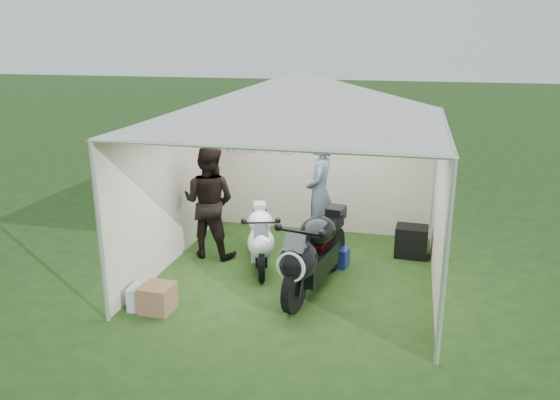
{
  "coord_description": "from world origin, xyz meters",
  "views": [
    {
      "loc": [
        1.59,
        -7.47,
        3.42
      ],
      "look_at": [
        -0.34,
        0.35,
        1.03
      ],
      "focal_mm": 35.0,
      "sensor_mm": 36.0,
      "label": 1
    }
  ],
  "objects_px": {
    "canopy_tent": "(298,101)",
    "motorcycle_white": "(261,236)",
    "crate_0": "(148,297)",
    "crate_1": "(158,298)",
    "person_blue_jacket": "(320,193)",
    "person_dark_jacket": "(209,202)",
    "paddock_stand": "(335,257)",
    "equipment_box": "(411,241)",
    "motorcycle_black": "(313,252)"
  },
  "relations": [
    {
      "from": "motorcycle_black",
      "to": "crate_1",
      "type": "bearing_deg",
      "value": -140.55
    },
    {
      "from": "person_dark_jacket",
      "to": "crate_1",
      "type": "distance_m",
      "value": 2.09
    },
    {
      "from": "person_blue_jacket",
      "to": "equipment_box",
      "type": "height_order",
      "value": "person_blue_jacket"
    },
    {
      "from": "equipment_box",
      "to": "crate_1",
      "type": "bearing_deg",
      "value": -139.64
    },
    {
      "from": "person_dark_jacket",
      "to": "motorcycle_black",
      "type": "bearing_deg",
      "value": 158.59
    },
    {
      "from": "motorcycle_black",
      "to": "crate_0",
      "type": "distance_m",
      "value": 2.28
    },
    {
      "from": "equipment_box",
      "to": "crate_1",
      "type": "height_order",
      "value": "equipment_box"
    },
    {
      "from": "canopy_tent",
      "to": "person_blue_jacket",
      "type": "distance_m",
      "value": 1.93
    },
    {
      "from": "crate_0",
      "to": "crate_1",
      "type": "height_order",
      "value": "crate_1"
    },
    {
      "from": "equipment_box",
      "to": "person_dark_jacket",
      "type": "bearing_deg",
      "value": -166.93
    },
    {
      "from": "motorcycle_white",
      "to": "equipment_box",
      "type": "height_order",
      "value": "motorcycle_white"
    },
    {
      "from": "crate_0",
      "to": "crate_1",
      "type": "bearing_deg",
      "value": -12.9
    },
    {
      "from": "paddock_stand",
      "to": "crate_1",
      "type": "height_order",
      "value": "crate_1"
    },
    {
      "from": "paddock_stand",
      "to": "person_dark_jacket",
      "type": "relative_size",
      "value": 0.22
    },
    {
      "from": "motorcycle_white",
      "to": "motorcycle_black",
      "type": "xyz_separation_m",
      "value": [
        0.95,
        -0.7,
        0.11
      ]
    },
    {
      "from": "person_dark_jacket",
      "to": "person_blue_jacket",
      "type": "relative_size",
      "value": 0.95
    },
    {
      "from": "canopy_tent",
      "to": "person_blue_jacket",
      "type": "bearing_deg",
      "value": 81.62
    },
    {
      "from": "motorcycle_white",
      "to": "crate_1",
      "type": "bearing_deg",
      "value": -134.58
    },
    {
      "from": "canopy_tent",
      "to": "motorcycle_white",
      "type": "xyz_separation_m",
      "value": [
        -0.59,
        0.09,
        -2.09
      ]
    },
    {
      "from": "canopy_tent",
      "to": "person_dark_jacket",
      "type": "relative_size",
      "value": 3.11
    },
    {
      "from": "paddock_stand",
      "to": "motorcycle_black",
      "type": "bearing_deg",
      "value": -100.47
    },
    {
      "from": "motorcycle_black",
      "to": "paddock_stand",
      "type": "bearing_deg",
      "value": 90.0
    },
    {
      "from": "crate_1",
      "to": "motorcycle_white",
      "type": "bearing_deg",
      "value": 62.25
    },
    {
      "from": "person_blue_jacket",
      "to": "canopy_tent",
      "type": "bearing_deg",
      "value": -10.37
    },
    {
      "from": "motorcycle_white",
      "to": "person_dark_jacket",
      "type": "relative_size",
      "value": 0.95
    },
    {
      "from": "person_dark_jacket",
      "to": "person_blue_jacket",
      "type": "distance_m",
      "value": 1.82
    },
    {
      "from": "motorcycle_white",
      "to": "person_blue_jacket",
      "type": "bearing_deg",
      "value": 35.25
    },
    {
      "from": "person_blue_jacket",
      "to": "crate_1",
      "type": "height_order",
      "value": "person_blue_jacket"
    },
    {
      "from": "paddock_stand",
      "to": "equipment_box",
      "type": "distance_m",
      "value": 1.34
    },
    {
      "from": "paddock_stand",
      "to": "person_dark_jacket",
      "type": "height_order",
      "value": "person_dark_jacket"
    },
    {
      "from": "paddock_stand",
      "to": "equipment_box",
      "type": "height_order",
      "value": "equipment_box"
    },
    {
      "from": "motorcycle_white",
      "to": "person_blue_jacket",
      "type": "relative_size",
      "value": 0.9
    },
    {
      "from": "crate_0",
      "to": "crate_1",
      "type": "relative_size",
      "value": 1.18
    },
    {
      "from": "motorcycle_white",
      "to": "person_dark_jacket",
      "type": "xyz_separation_m",
      "value": [
        -0.92,
        0.23,
        0.42
      ]
    },
    {
      "from": "person_dark_jacket",
      "to": "motorcycle_white",
      "type": "bearing_deg",
      "value": 170.85
    },
    {
      "from": "motorcycle_white",
      "to": "canopy_tent",
      "type": "bearing_deg",
      "value": -25.17
    },
    {
      "from": "paddock_stand",
      "to": "person_blue_jacket",
      "type": "relative_size",
      "value": 0.21
    },
    {
      "from": "motorcycle_white",
      "to": "person_blue_jacket",
      "type": "xyz_separation_m",
      "value": [
        0.75,
        0.96,
        0.48
      ]
    },
    {
      "from": "paddock_stand",
      "to": "person_dark_jacket",
      "type": "bearing_deg",
      "value": -178.74
    },
    {
      "from": "paddock_stand",
      "to": "person_blue_jacket",
      "type": "bearing_deg",
      "value": 118.97
    },
    {
      "from": "paddock_stand",
      "to": "person_blue_jacket",
      "type": "height_order",
      "value": "person_blue_jacket"
    },
    {
      "from": "crate_1",
      "to": "canopy_tent",
      "type": "bearing_deg",
      "value": 47.47
    },
    {
      "from": "person_dark_jacket",
      "to": "crate_0",
      "type": "bearing_deg",
      "value": 91.08
    },
    {
      "from": "crate_0",
      "to": "crate_1",
      "type": "xyz_separation_m",
      "value": [
        0.15,
        -0.03,
        0.02
      ]
    },
    {
      "from": "motorcycle_white",
      "to": "equipment_box",
      "type": "xyz_separation_m",
      "value": [
        2.27,
        0.97,
        -0.23
      ]
    },
    {
      "from": "motorcycle_white",
      "to": "crate_0",
      "type": "bearing_deg",
      "value": -138.8
    },
    {
      "from": "person_dark_jacket",
      "to": "equipment_box",
      "type": "height_order",
      "value": "person_dark_jacket"
    },
    {
      "from": "crate_1",
      "to": "equipment_box",
      "type": "bearing_deg",
      "value": 40.36
    },
    {
      "from": "motorcycle_white",
      "to": "crate_0",
      "type": "relative_size",
      "value": 3.7
    },
    {
      "from": "person_blue_jacket",
      "to": "crate_0",
      "type": "height_order",
      "value": "person_blue_jacket"
    }
  ]
}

